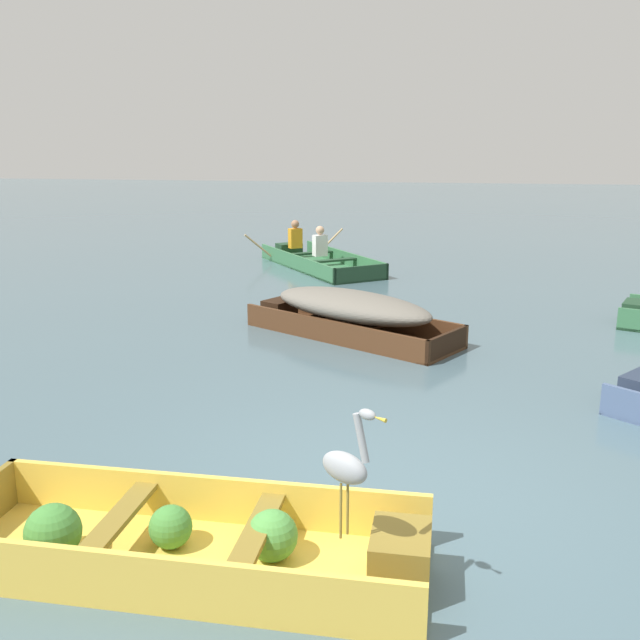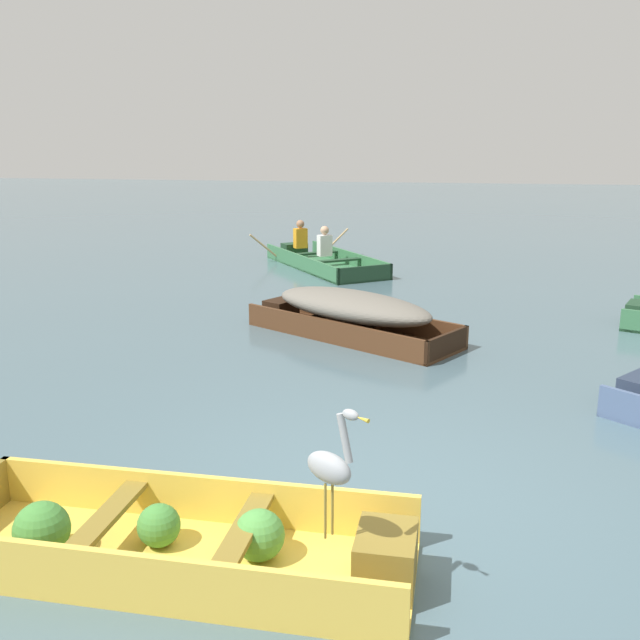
% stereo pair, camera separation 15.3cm
% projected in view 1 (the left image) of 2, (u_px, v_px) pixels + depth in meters
% --- Properties ---
extents(ground_plane, '(80.00, 80.00, 0.00)m').
position_uv_depth(ground_plane, '(381.00, 504.00, 5.37)').
color(ground_plane, '#47606B').
extents(dinghy_yellow_foreground, '(3.11, 1.08, 0.40)m').
position_uv_depth(dinghy_yellow_foreground, '(194.00, 545.00, 4.56)').
color(dinghy_yellow_foreground, '#E5BC47').
rests_on(dinghy_yellow_foreground, ground).
extents(skiff_dark_varnish_mid_moored, '(3.16, 2.41, 0.63)m').
position_uv_depth(skiff_dark_varnish_mid_moored, '(350.00, 311.00, 9.84)').
color(skiff_dark_varnish_mid_moored, '#4C2D19').
rests_on(skiff_dark_varnish_mid_moored, ground).
extents(rowboat_green_with_crew, '(3.25, 3.57, 0.89)m').
position_uv_depth(rowboat_green_with_crew, '(315.00, 259.00, 15.23)').
color(rowboat_green_with_crew, '#387047').
rests_on(rowboat_green_with_crew, ground).
extents(heron_on_dinghy, '(0.42, 0.32, 0.84)m').
position_uv_depth(heron_on_dinghy, '(347.00, 464.00, 4.07)').
color(heron_on_dinghy, olive).
rests_on(heron_on_dinghy, dinghy_yellow_foreground).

